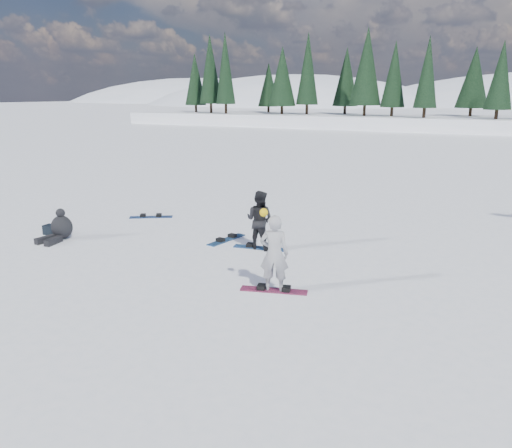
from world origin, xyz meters
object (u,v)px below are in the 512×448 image
at_px(snowboarder_woman, 274,253).
at_px(gear_bag, 51,230).
at_px(snowboarder_man, 260,220).
at_px(seated_rider, 60,228).
at_px(snowboard_loose_a, 226,240).
at_px(snowboard_loose_c, 151,217).

relative_size(snowboarder_woman, gear_bag, 4.22).
bearing_deg(gear_bag, snowboarder_man, 14.19).
relative_size(seated_rider, snowboard_loose_a, 0.75).
xyz_separation_m(snowboard_loose_c, snowboard_loose_a, (3.82, -1.25, 0.00)).
bearing_deg(snowboard_loose_c, snowboarder_woman, -63.55).
relative_size(seated_rider, snowboard_loose_c, 0.75).
relative_size(snowboard_loose_c, snowboard_loose_a, 1.00).
bearing_deg(snowboarder_woman, gear_bag, -25.36).
relative_size(snowboarder_man, seated_rider, 1.49).
height_order(gear_bag, snowboard_loose_c, gear_bag).
relative_size(snowboarder_woman, snowboarder_man, 1.14).
bearing_deg(seated_rider, snowboarder_woman, -7.93).
bearing_deg(gear_bag, seated_rider, -20.42).
bearing_deg(snowboard_loose_c, gear_bag, -145.18).
bearing_deg(gear_bag, snowboard_loose_a, 20.20).
height_order(snowboarder_woman, snowboard_loose_c, snowboarder_woman).
xyz_separation_m(snowboarder_woman, snowboarder_man, (-1.69, 2.69, -0.05)).
bearing_deg(gear_bag, snowboard_loose_c, 66.37).
distance_m(gear_bag, snowboard_loose_a, 5.54).
bearing_deg(snowboarder_man, snowboard_loose_a, -10.19).
xyz_separation_m(snowboarder_woman, seated_rider, (-7.44, 0.80, -0.52)).
relative_size(snowboarder_woman, snowboard_loose_a, 1.27).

